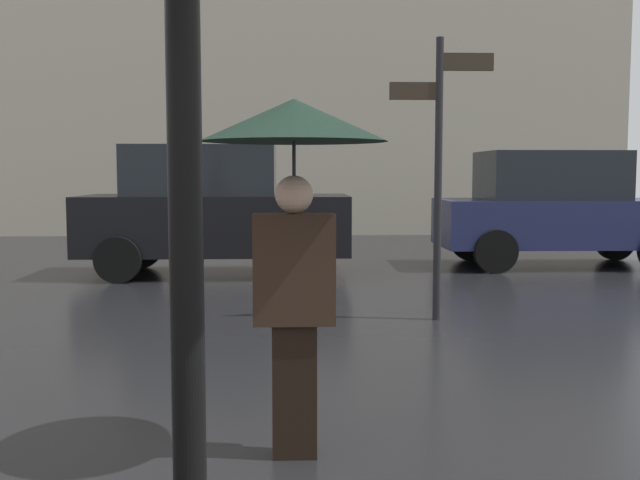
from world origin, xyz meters
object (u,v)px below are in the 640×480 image
(street_signpost, at_px, (439,150))
(parked_car_right, at_px, (557,208))
(pedestrian_with_umbrella, at_px, (294,171))
(parked_car_left, at_px, (212,210))

(street_signpost, bearing_deg, parked_car_right, 57.18)
(pedestrian_with_umbrella, height_order, parked_car_left, parked_car_left)
(pedestrian_with_umbrella, bearing_deg, street_signpost, 148.90)
(pedestrian_with_umbrella, height_order, street_signpost, street_signpost)
(parked_car_right, bearing_deg, parked_car_left, -156.07)
(parked_car_left, bearing_deg, street_signpost, 123.21)
(parked_car_left, relative_size, parked_car_right, 1.00)
(parked_car_left, height_order, parked_car_right, parked_car_left)
(pedestrian_with_umbrella, distance_m, parked_car_right, 9.35)
(parked_car_left, distance_m, street_signpost, 4.63)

